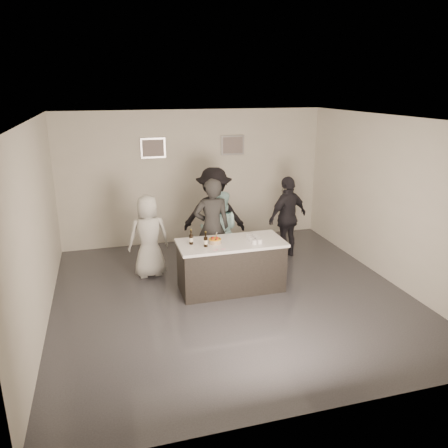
# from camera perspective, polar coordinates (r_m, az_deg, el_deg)

# --- Properties ---
(floor) EXTENTS (6.00, 6.00, 0.00)m
(floor) POSITION_cam_1_polar(r_m,az_deg,el_deg) (7.72, 1.02, -9.26)
(floor) COLOR #3D3D42
(floor) RESTS_ON ground
(ceiling) EXTENTS (6.00, 6.00, 0.00)m
(ceiling) POSITION_cam_1_polar(r_m,az_deg,el_deg) (6.90, 1.16, 13.56)
(ceiling) COLOR white
(wall_back) EXTENTS (6.00, 0.04, 3.00)m
(wall_back) POSITION_cam_1_polar(r_m,az_deg,el_deg) (9.99, -3.92, 6.10)
(wall_back) COLOR silver
(wall_back) RESTS_ON ground
(wall_front) EXTENTS (6.00, 0.04, 3.00)m
(wall_front) POSITION_cam_1_polar(r_m,az_deg,el_deg) (4.56, 12.17, -8.66)
(wall_front) COLOR silver
(wall_front) RESTS_ON ground
(wall_left) EXTENTS (0.04, 6.00, 3.00)m
(wall_left) POSITION_cam_1_polar(r_m,az_deg,el_deg) (6.95, -23.31, -0.49)
(wall_left) COLOR silver
(wall_left) RESTS_ON ground
(wall_right) EXTENTS (0.04, 6.00, 3.00)m
(wall_right) POSITION_cam_1_polar(r_m,az_deg,el_deg) (8.50, 20.85, 2.93)
(wall_right) COLOR silver
(wall_right) RESTS_ON ground
(picture_left) EXTENTS (0.54, 0.04, 0.44)m
(picture_left) POSITION_cam_1_polar(r_m,az_deg,el_deg) (9.70, -9.25, 9.77)
(picture_left) COLOR #B2B2B7
(picture_left) RESTS_ON wall_back
(picture_right) EXTENTS (0.54, 0.04, 0.44)m
(picture_right) POSITION_cam_1_polar(r_m,az_deg,el_deg) (10.07, 1.13, 10.27)
(picture_right) COLOR #B2B2B7
(picture_right) RESTS_ON wall_back
(bar_counter) EXTENTS (1.86, 0.86, 0.90)m
(bar_counter) POSITION_cam_1_polar(r_m,az_deg,el_deg) (7.76, 0.92, -5.45)
(bar_counter) COLOR white
(bar_counter) RESTS_ON ground
(cake) EXTENTS (0.22, 0.22, 0.07)m
(cake) POSITION_cam_1_polar(r_m,az_deg,el_deg) (7.50, -1.19, -2.26)
(cake) COLOR #FFA71A
(cake) RESTS_ON bar_counter
(beer_bottle_a) EXTENTS (0.07, 0.07, 0.26)m
(beer_bottle_a) POSITION_cam_1_polar(r_m,az_deg,el_deg) (7.45, -4.33, -1.71)
(beer_bottle_a) COLOR black
(beer_bottle_a) RESTS_ON bar_counter
(beer_bottle_b) EXTENTS (0.07, 0.07, 0.26)m
(beer_bottle_b) POSITION_cam_1_polar(r_m,az_deg,el_deg) (7.32, -2.41, -2.03)
(beer_bottle_b) COLOR black
(beer_bottle_b) RESTS_ON bar_counter
(tumbler_cluster) EXTENTS (0.19, 0.40, 0.08)m
(tumbler_cluster) POSITION_cam_1_polar(r_m,az_deg,el_deg) (7.64, 3.94, -1.92)
(tumbler_cluster) COLOR gold
(tumbler_cluster) RESTS_ON bar_counter
(candles) EXTENTS (0.24, 0.08, 0.01)m
(candles) POSITION_cam_1_polar(r_m,az_deg,el_deg) (7.22, -0.64, -3.35)
(candles) COLOR pink
(candles) RESTS_ON bar_counter
(person_main_black) EXTENTS (0.71, 0.49, 1.89)m
(person_main_black) POSITION_cam_1_polar(r_m,az_deg,el_deg) (8.19, -1.59, -0.49)
(person_main_black) COLOR #262626
(person_main_black) RESTS_ON ground
(person_main_blue) EXTENTS (0.91, 0.80, 1.58)m
(person_main_blue) POSITION_cam_1_polar(r_m,az_deg,el_deg) (8.50, -0.58, -0.87)
(person_main_blue) COLOR #A2D4D4
(person_main_blue) RESTS_ON ground
(person_guest_left) EXTENTS (0.81, 0.56, 1.58)m
(person_guest_left) POSITION_cam_1_polar(r_m,az_deg,el_deg) (8.31, -9.82, -1.60)
(person_guest_left) COLOR silver
(person_guest_left) RESTS_ON ground
(person_guest_right) EXTENTS (1.10, 0.77, 1.73)m
(person_guest_right) POSITION_cam_1_polar(r_m,az_deg,el_deg) (9.20, 8.31, 0.88)
(person_guest_right) COLOR black
(person_guest_right) RESTS_ON ground
(person_guest_back) EXTENTS (1.41, 1.05, 1.94)m
(person_guest_back) POSITION_cam_1_polar(r_m,az_deg,el_deg) (8.95, -1.31, 1.26)
(person_guest_back) COLOR black
(person_guest_back) RESTS_ON ground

